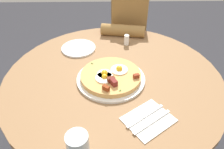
{
  "coord_description": "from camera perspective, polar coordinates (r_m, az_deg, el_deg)",
  "views": [
    {
      "loc": [
        -0.81,
        0.02,
        1.37
      ],
      "look_at": [
        -0.01,
        0.01,
        0.75
      ],
      "focal_mm": 35.58,
      "sensor_mm": 36.0,
      "label": 1
    }
  ],
  "objects": [
    {
      "name": "dining_table",
      "position": [
        1.15,
        0.26,
        -7.21
      ],
      "size": [
        1.01,
        1.01,
        0.73
      ],
      "color": "olive",
      "rests_on": "ground_plane"
    },
    {
      "name": "person_seated",
      "position": [
        1.72,
        3.54,
        7.75
      ],
      "size": [
        0.52,
        0.32,
        1.14
      ],
      "color": "#2D2D33",
      "rests_on": "ground_plane"
    },
    {
      "name": "pizza_plate",
      "position": [
        1.01,
        -0.29,
        -1.09
      ],
      "size": [
        0.31,
        0.31,
        0.01
      ],
      "primitive_type": "cylinder",
      "color": "white",
      "rests_on": "dining_table"
    },
    {
      "name": "breakfast_pizza",
      "position": [
        0.99,
        -0.28,
        -0.31
      ],
      "size": [
        0.27,
        0.27,
        0.05
      ],
      "color": "tan",
      "rests_on": "pizza_plate"
    },
    {
      "name": "bread_plate",
      "position": [
        1.24,
        -8.59,
        6.72
      ],
      "size": [
        0.19,
        0.19,
        0.01
      ],
      "primitive_type": "cylinder",
      "color": "white",
      "rests_on": "dining_table"
    },
    {
      "name": "napkin",
      "position": [
        0.85,
        9.35,
        -11.34
      ],
      "size": [
        0.21,
        0.22,
        0.0
      ],
      "primitive_type": "cube",
      "rotation": [
        0.0,
        0.0,
        2.19
      ],
      "color": "white",
      "rests_on": "dining_table"
    },
    {
      "name": "fork",
      "position": [
        0.86,
        8.53,
        -10.43
      ],
      "size": [
        0.11,
        0.15,
        0.0
      ],
      "primitive_type": "cube",
      "rotation": [
        0.0,
        0.0,
        2.19
      ],
      "color": "silver",
      "rests_on": "napkin"
    },
    {
      "name": "knife",
      "position": [
        0.84,
        10.25,
        -11.86
      ],
      "size": [
        0.11,
        0.15,
        0.0
      ],
      "primitive_type": "cube",
      "rotation": [
        0.0,
        0.0,
        2.19
      ],
      "color": "silver",
      "rests_on": "napkin"
    },
    {
      "name": "water_glass",
      "position": [
        0.7,
        -8.65,
        -18.34
      ],
      "size": [
        0.07,
        0.07,
        0.12
      ],
      "primitive_type": "cylinder",
      "color": "silver",
      "rests_on": "dining_table"
    },
    {
      "name": "salt_shaker",
      "position": [
        1.26,
        3.76,
        8.88
      ],
      "size": [
        0.03,
        0.03,
        0.06
      ],
      "primitive_type": "cylinder",
      "color": "white",
      "rests_on": "dining_table"
    }
  ]
}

